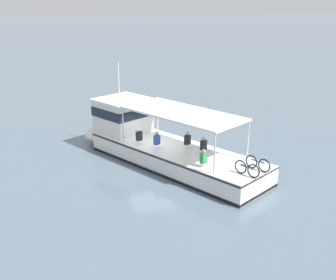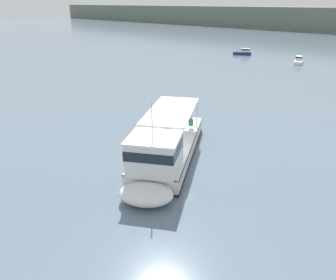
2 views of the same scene
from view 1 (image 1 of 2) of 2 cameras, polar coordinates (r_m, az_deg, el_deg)
ground_plane at (r=23.91m, az=-2.29°, el=-2.94°), size 400.00×400.00×0.00m
ferry_main at (r=23.93m, az=-1.74°, el=-0.32°), size 9.51×12.34×5.32m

